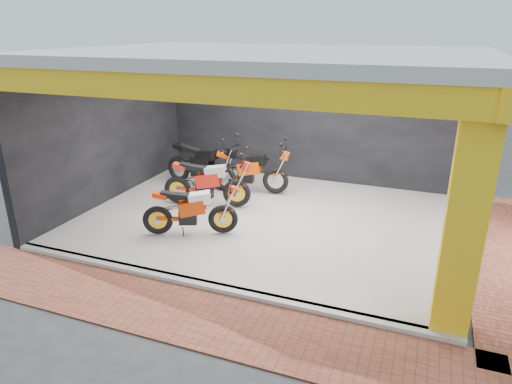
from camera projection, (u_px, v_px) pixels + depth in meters
ground at (231, 261)px, 8.53m from camera, size 80.00×80.00×0.00m
showroom_floor at (267, 219)px, 10.27m from camera, size 8.00×6.00×0.10m
showroom_ceiling at (269, 55)px, 9.06m from camera, size 8.40×6.40×0.20m
back_wall at (306, 119)px, 12.41m from camera, size 8.20×0.20×3.50m
left_wall at (109, 131)px, 11.08m from camera, size 0.20×6.20×3.50m
corner_column at (465, 218)px, 6.01m from camera, size 0.50×0.50×3.50m
header_beam_front at (199, 88)px, 6.53m from camera, size 8.40×0.30×0.40m
header_beam_right at (488, 78)px, 7.81m from camera, size 0.30×6.40×0.40m
floor_kerb at (206, 286)px, 7.62m from camera, size 8.00×0.20×0.10m
paver_front at (183, 313)px, 6.95m from camera, size 9.00×1.40×0.03m
paver_right at (505, 257)px, 8.66m from camera, size 1.40×7.00×0.03m
moto_hero at (223, 206)px, 9.21m from camera, size 2.18×1.51×1.25m
moto_row_a at (236, 180)px, 10.56m from camera, size 2.34×1.24×1.36m
moto_row_b at (276, 168)px, 11.43m from camera, size 2.32×1.13×1.36m
moto_row_d at (224, 165)px, 11.61m from camera, size 2.45×1.24×1.43m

